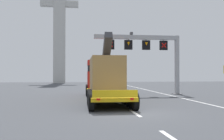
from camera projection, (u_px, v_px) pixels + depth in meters
The scene contains 6 objects.
ground at pixel (137, 113), 14.96m from camera, with size 112.00×112.00×0.00m, color #424449.
lane_markings at pixel (106, 94), 29.25m from camera, with size 0.20×43.49×0.01m.
edge_line_right at pixel (168, 95), 27.69m from camera, with size 0.20×63.00×0.01m, color silver.
overhead_lane_gantry at pixel (149, 48), 28.19m from camera, with size 9.62×0.90×6.75m.
heavy_haul_truck_yellow at pixel (103, 77), 23.13m from camera, with size 3.19×14.10×5.30m.
bridge_pylon_distant at pixel (60, 18), 62.51m from camera, with size 9.00×2.00×30.85m.
Camera 1 is at (-3.48, -14.66, 2.27)m, focal length 41.62 mm.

